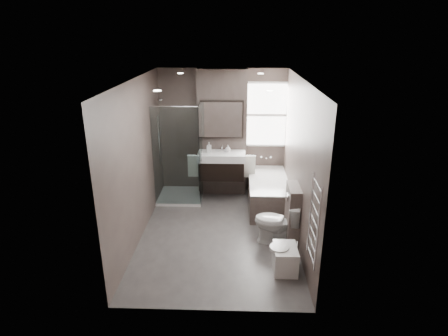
{
  "coord_description": "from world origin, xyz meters",
  "views": [
    {
      "loc": [
        0.3,
        -5.67,
        3.3
      ],
      "look_at": [
        0.09,
        0.15,
        1.15
      ],
      "focal_mm": 30.0,
      "sensor_mm": 36.0,
      "label": 1
    }
  ],
  "objects_px": {
    "vanity": "(222,165)",
    "toilet": "(277,222)",
    "bathtub": "(268,191)",
    "bidet": "(285,258)"
  },
  "relations": [
    {
      "from": "bathtub",
      "to": "toilet",
      "type": "bearing_deg",
      "value": -88.12
    },
    {
      "from": "toilet",
      "to": "bidet",
      "type": "relative_size",
      "value": 1.56
    },
    {
      "from": "vanity",
      "to": "toilet",
      "type": "relative_size",
      "value": 1.26
    },
    {
      "from": "bathtub",
      "to": "bidet",
      "type": "bearing_deg",
      "value": -87.57
    },
    {
      "from": "toilet",
      "to": "vanity",
      "type": "bearing_deg",
      "value": -134.55
    },
    {
      "from": "bathtub",
      "to": "bidet",
      "type": "height_order",
      "value": "bathtub"
    },
    {
      "from": "bathtub",
      "to": "bidet",
      "type": "xyz_separation_m",
      "value": [
        0.09,
        -2.11,
        -0.12
      ]
    },
    {
      "from": "toilet",
      "to": "bidet",
      "type": "bearing_deg",
      "value": 19.17
    },
    {
      "from": "vanity",
      "to": "bidet",
      "type": "xyz_separation_m",
      "value": [
        1.01,
        -2.44,
        -0.54
      ]
    },
    {
      "from": "toilet",
      "to": "bidet",
      "type": "height_order",
      "value": "toilet"
    }
  ]
}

